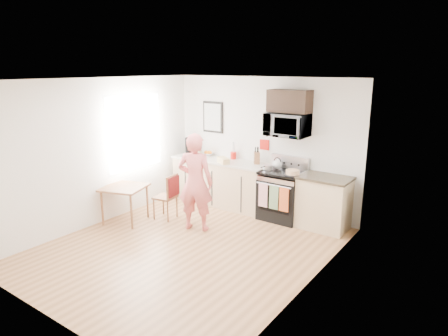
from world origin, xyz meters
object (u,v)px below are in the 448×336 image
Objects in this scene: range at (282,196)px; microwave at (287,125)px; dining_table at (124,191)px; chair at (170,191)px; person at (195,182)px; cake at (293,173)px.

microwave is (-0.00, 0.10, 1.32)m from range.
range is 1.53× the size of microwave.
microwave is at bearing 90.06° from range.
range is at bearing -89.94° from microwave.
dining_table is 0.83m from chair.
person reaches higher than cake.
chair is (-1.67, -1.33, -1.21)m from microwave.
microwave reaches higher than cake.
chair is at bearing 42.34° from dining_table.
person is at bearing -137.83° from cake.
microwave is 2.65× the size of cake.
dining_table is (-1.28, -0.48, -0.26)m from person.
person reaches higher than range.
dining_table is 3.05m from cake.
dining_table is 2.74× the size of cake.
dining_table is at bearing -141.92° from range.
range is 1.70m from person.
person reaches higher than chair.
microwave is at bearing 29.16° from chair.
chair is at bearing -141.35° from microwave.
dining_table is at bearing -147.49° from cake.
range reaches higher than cake.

